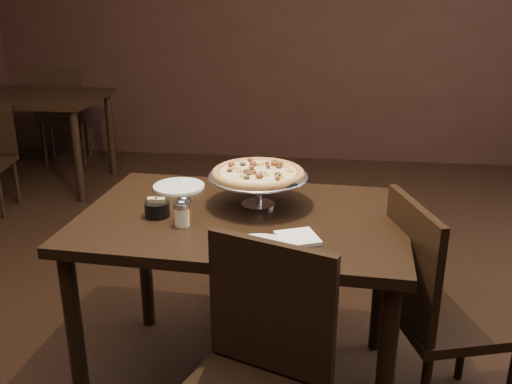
# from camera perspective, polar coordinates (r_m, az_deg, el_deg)

# --- Properties ---
(room) EXTENTS (6.04, 7.04, 2.84)m
(room) POSITION_cam_1_polar(r_m,az_deg,el_deg) (2.30, -1.05, 12.20)
(room) COLOR black
(room) RESTS_ON ground
(dining_table) EXTENTS (1.37, 0.96, 0.83)m
(dining_table) POSITION_cam_1_polar(r_m,az_deg,el_deg) (2.38, -1.35, -4.71)
(dining_table) COLOR black
(dining_table) RESTS_ON ground
(background_table) EXTENTS (1.30, 0.87, 0.81)m
(background_table) POSITION_cam_1_polar(r_m,az_deg,el_deg) (5.39, -21.90, 7.87)
(background_table) COLOR black
(background_table) RESTS_ON ground
(pizza_stand) EXTENTS (0.42, 0.42, 0.17)m
(pizza_stand) POSITION_cam_1_polar(r_m,az_deg,el_deg) (2.39, 0.21, 1.84)
(pizza_stand) COLOR silver
(pizza_stand) RESTS_ON dining_table
(parmesan_shaker) EXTENTS (0.06, 0.06, 0.11)m
(parmesan_shaker) POSITION_cam_1_polar(r_m,az_deg,el_deg) (2.24, -7.42, -2.16)
(parmesan_shaker) COLOR #FAF7C2
(parmesan_shaker) RESTS_ON dining_table
(pepper_flake_shaker) EXTENTS (0.06, 0.06, 0.10)m
(pepper_flake_shaker) POSITION_cam_1_polar(r_m,az_deg,el_deg) (2.29, -7.19, -1.68)
(pepper_flake_shaker) COLOR maroon
(pepper_flake_shaker) RESTS_ON dining_table
(packet_caddy) EXTENTS (0.10, 0.10, 0.08)m
(packet_caddy) POSITION_cam_1_polar(r_m,az_deg,el_deg) (2.35, -9.86, -1.64)
(packet_caddy) COLOR black
(packet_caddy) RESTS_ON dining_table
(napkin_stack) EXTENTS (0.19, 0.19, 0.02)m
(napkin_stack) POSITION_cam_1_polar(r_m,az_deg,el_deg) (2.12, 4.16, -4.62)
(napkin_stack) COLOR white
(napkin_stack) RESTS_ON dining_table
(plate_left) EXTENTS (0.24, 0.24, 0.01)m
(plate_left) POSITION_cam_1_polar(r_m,az_deg,el_deg) (2.67, -7.72, 0.55)
(plate_left) COLOR white
(plate_left) RESTS_ON dining_table
(plate_near) EXTENTS (0.27, 0.27, 0.01)m
(plate_near) POSITION_cam_1_polar(r_m,az_deg,el_deg) (2.02, 0.37, -5.91)
(plate_near) COLOR white
(plate_near) RESTS_ON dining_table
(serving_spatula) EXTENTS (0.15, 0.15, 0.02)m
(serving_spatula) POSITION_cam_1_polar(r_m,az_deg,el_deg) (2.25, 2.77, 0.49)
(serving_spatula) COLOR silver
(serving_spatula) RESTS_ON pizza_stand
(chair_far) EXTENTS (0.41, 0.41, 0.82)m
(chair_far) POSITION_cam_1_polar(r_m,az_deg,el_deg) (2.97, -0.39, -5.26)
(chair_far) COLOR black
(chair_far) RESTS_ON ground
(chair_near) EXTENTS (0.58, 0.58, 0.96)m
(chair_near) POSITION_cam_1_polar(r_m,az_deg,el_deg) (1.92, -0.36, -18.32)
(chair_near) COLOR black
(chair_near) RESTS_ON ground
(chair_side) EXTENTS (0.56, 0.56, 0.96)m
(chair_side) POSITION_cam_1_polar(r_m,az_deg,el_deg) (2.41, 17.56, -10.70)
(chair_side) COLOR black
(chair_side) RESTS_ON ground
(bg_chair_far) EXTENTS (0.56, 0.56, 0.98)m
(bg_chair_far) POSITION_cam_1_polar(r_m,az_deg,el_deg) (5.98, -18.83, 7.65)
(bg_chair_far) COLOR black
(bg_chair_far) RESTS_ON ground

